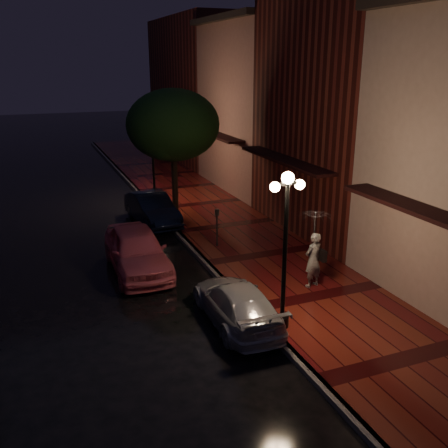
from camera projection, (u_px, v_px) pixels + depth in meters
name	position (u px, v px, depth m)	size (l,w,h in m)	color
ground	(207.00, 267.00, 17.97)	(120.00, 120.00, 0.00)	black
sidewalk	(264.00, 256.00, 18.74)	(4.50, 60.00, 0.15)	#490D0E
curb	(207.00, 265.00, 17.94)	(0.25, 60.00, 0.15)	#595451
storefront_mid	(349.00, 101.00, 20.48)	(5.00, 8.00, 11.00)	#511914
storefront_far	(263.00, 109.00, 27.85)	(5.00, 8.00, 9.00)	#8C5951
storefront_extra	(203.00, 90.00, 36.52)	(5.00, 12.00, 10.00)	#511914
streetlamp_near	(285.00, 242.00, 12.87)	(0.96, 0.36, 4.31)	black
streetlamp_far	(153.00, 153.00, 25.22)	(0.96, 0.36, 4.31)	black
street_tree	(173.00, 127.00, 22.14)	(4.16, 4.16, 5.80)	black
pink_car	(137.00, 250.00, 17.35)	(1.85, 4.59, 1.57)	#D25668
navy_car	(152.00, 209.00, 22.54)	(1.46, 4.19, 1.38)	black
silver_car	(237.00, 303.00, 13.98)	(1.64, 4.04, 1.17)	#A1A2A9
woman_with_umbrella	(315.00, 237.00, 15.55)	(1.05, 1.07, 2.54)	silver
parking_meter	(217.00, 224.00, 19.29)	(0.14, 0.11, 1.49)	black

